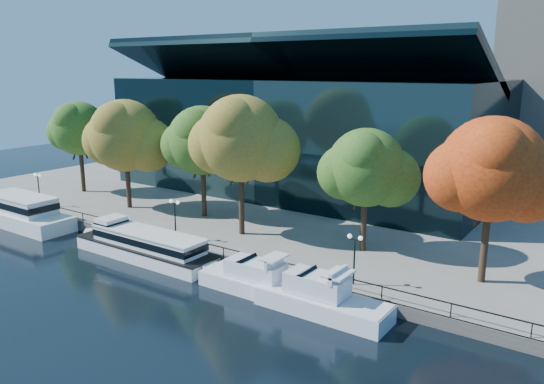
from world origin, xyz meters
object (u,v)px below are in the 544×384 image
Objects in this scene: tree_1 at (126,137)px; tree_5 at (494,172)px; tour_boat at (142,243)px; tree_2 at (203,142)px; lamp_1 at (175,211)px; lamp_2 at (355,248)px; large_vessel at (19,211)px; tree_3 at (242,141)px; cruiser_far at (317,297)px; cruiser_near at (256,280)px; tree_0 at (79,130)px; tree_4 at (367,170)px; lamp_0 at (38,182)px.

tree_1 is 40.80m from tree_5.
tour_boat is 1.37× the size of tree_2.
lamp_2 is (19.20, 0.00, 0.00)m from lamp_1.
tour_boat is at bearing 1.69° from large_vessel.
tree_3 is 1.07× the size of tree_5.
lamp_2 is (0.97, 3.99, 2.81)m from cruiser_far.
tree_2 is 3.09× the size of lamp_1.
tour_boat is at bearing -78.65° from tree_2.
tree_3 reaches higher than tree_1.
cruiser_near reaches higher than tour_boat.
tree_0 is 0.87× the size of tree_3.
tree_5 is (14.90, 9.95, 8.80)m from cruiser_near.
tour_boat is (19.74, 0.58, -0.19)m from large_vessel.
tree_4 is at bearing 24.70° from lamp_1.
lamp_0 is at bearing -169.11° from tree_4.
tree_2 is 1.10× the size of tree_4.
lamp_2 reaches higher than cruiser_near.
tree_5 is 3.24× the size of lamp_2.
lamp_1 is 19.20m from lamp_2.
tree_5 is at bearing 37.07° from lamp_2.
tree_3 reaches higher than large_vessel.
large_vessel is 22.62m from tree_2.
tree_2 is at bearing 143.43° from cruiser_near.
tree_4 reaches higher than large_vessel.
tree_0 is 52.67m from tree_5.
lamp_2 is (2.69, -7.60, -4.65)m from tree_4.
tree_5 reaches higher than cruiser_far.
tree_0 is at bearing 169.64° from tree_1.
cruiser_far is 13.89m from tree_4.
large_vessel is 4.07× the size of lamp_1.
tree_0 is at bearing -179.63° from tree_2.
tree_1 is 15.58m from lamp_1.
tree_5 reaches higher than tour_boat.
tree_4 is 2.81× the size of lamp_1.
lamp_0 is (-39.49, -7.60, -4.65)m from tree_4.
lamp_1 is at bearing 167.64° from cruiser_far.
cruiser_near is 5.71m from cruiser_far.
tree_3 is 9.40m from lamp_1.
large_vessel is 39.73m from tree_4.
tour_boat is 13.67m from tree_3.
lamp_2 is (40.03, 3.99, 2.41)m from large_vessel.
tree_4 is (3.99, 11.34, 7.58)m from cruiser_near.
large_vessel is 1.45× the size of tree_4.
cruiser_far reaches higher than cruiser_near.
cruiser_far is at bearing -2.56° from cruiser_near.
tree_1 reaches higher than lamp_0.
lamp_2 is at bearing -19.18° from tree_3.
tree_0 is at bearing 105.79° from lamp_0.
large_vessel is at bearing 179.99° from cruiser_far.
cruiser_near is 2.90× the size of lamp_0.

